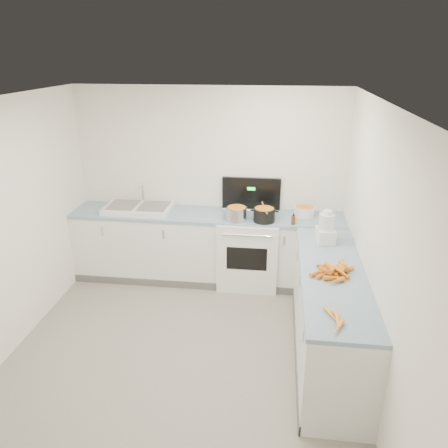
# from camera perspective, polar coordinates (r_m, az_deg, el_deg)

# --- Properties ---
(floor) EXTENTS (3.50, 4.00, 0.00)m
(floor) POSITION_cam_1_polar(r_m,az_deg,el_deg) (4.61, -5.67, -17.23)
(floor) COLOR gray
(floor) RESTS_ON ground
(ceiling) EXTENTS (3.50, 4.00, 0.00)m
(ceiling) POSITION_cam_1_polar(r_m,az_deg,el_deg) (3.61, -7.18, 15.35)
(ceiling) COLOR white
(ceiling) RESTS_ON ground
(wall_back) EXTENTS (3.50, 0.00, 2.50)m
(wall_back) POSITION_cam_1_polar(r_m,az_deg,el_deg) (5.79, -1.84, 5.26)
(wall_back) COLOR white
(wall_back) RESTS_ON ground
(wall_front) EXTENTS (3.50, 0.00, 2.50)m
(wall_front) POSITION_cam_1_polar(r_m,az_deg,el_deg) (2.38, -18.28, -23.26)
(wall_front) COLOR white
(wall_front) RESTS_ON ground
(wall_right) EXTENTS (0.00, 4.00, 2.50)m
(wall_right) POSITION_cam_1_polar(r_m,az_deg,el_deg) (3.95, 19.29, -4.15)
(wall_right) COLOR white
(wall_right) RESTS_ON ground
(counter_back) EXTENTS (3.50, 0.62, 0.94)m
(counter_back) POSITION_cam_1_polar(r_m,az_deg,el_deg) (5.79, -2.21, -3.01)
(counter_back) COLOR white
(counter_back) RESTS_ON ground
(counter_right) EXTENTS (0.62, 2.20, 0.94)m
(counter_right) POSITION_cam_1_polar(r_m,az_deg,el_deg) (4.53, 13.56, -11.28)
(counter_right) COLOR white
(counter_right) RESTS_ON ground
(stove) EXTENTS (0.76, 0.65, 1.36)m
(stove) POSITION_cam_1_polar(r_m,az_deg,el_deg) (5.71, 3.23, -3.32)
(stove) COLOR white
(stove) RESTS_ON ground
(sink) EXTENTS (0.86, 0.52, 0.31)m
(sink) POSITION_cam_1_polar(r_m,az_deg,el_deg) (5.80, -11.08, 2.07)
(sink) COLOR white
(sink) RESTS_ON counter_back
(steel_pot) EXTENTS (0.32, 0.32, 0.19)m
(steel_pot) POSITION_cam_1_polar(r_m,az_deg,el_deg) (5.36, 1.64, 1.24)
(steel_pot) COLOR silver
(steel_pot) RESTS_ON stove
(black_pot) EXTENTS (0.33, 0.33, 0.19)m
(black_pot) POSITION_cam_1_polar(r_m,az_deg,el_deg) (5.35, 5.27, 1.09)
(black_pot) COLOR black
(black_pot) RESTS_ON stove
(wooden_spoon) EXTENTS (0.09, 0.42, 0.02)m
(wooden_spoon) POSITION_cam_1_polar(r_m,az_deg,el_deg) (5.32, 5.30, 2.14)
(wooden_spoon) COLOR #AD7A47
(wooden_spoon) RESTS_ON black_pot
(mixing_bowl) EXTENTS (0.28, 0.28, 0.12)m
(mixing_bowl) POSITION_cam_1_polar(r_m,az_deg,el_deg) (5.60, 10.43, 1.63)
(mixing_bowl) COLOR white
(mixing_bowl) RESTS_ON counter_back
(extract_bottle) EXTENTS (0.05, 0.05, 0.12)m
(extract_bottle) POSITION_cam_1_polar(r_m,az_deg,el_deg) (5.30, 9.03, 0.52)
(extract_bottle) COLOR #593319
(extract_bottle) RESTS_ON counter_back
(spice_jar) EXTENTS (0.05, 0.05, 0.08)m
(spice_jar) POSITION_cam_1_polar(r_m,az_deg,el_deg) (5.39, 8.97, 0.71)
(spice_jar) COLOR #E5B266
(spice_jar) RESTS_ON counter_back
(food_processor) EXTENTS (0.21, 0.24, 0.37)m
(food_processor) POSITION_cam_1_polar(r_m,az_deg,el_deg) (4.84, 13.17, -0.64)
(food_processor) COLOR white
(food_processor) RESTS_ON counter_right
(carrot_pile) EXTENTS (0.43, 0.40, 0.10)m
(carrot_pile) POSITION_cam_1_polar(r_m,az_deg,el_deg) (4.22, 14.27, -5.93)
(carrot_pile) COLOR orange
(carrot_pile) RESTS_ON counter_right
(peeled_carrots) EXTENTS (0.15, 0.37, 0.04)m
(peeled_carrots) POSITION_cam_1_polar(r_m,az_deg,el_deg) (3.54, 14.44, -12.11)
(peeled_carrots) COLOR orange
(peeled_carrots) RESTS_ON counter_right
(peelings) EXTENTS (0.22, 0.27, 0.01)m
(peelings) POSITION_cam_1_polar(r_m,az_deg,el_deg) (5.82, -13.15, 2.37)
(peelings) COLOR tan
(peelings) RESTS_ON sink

